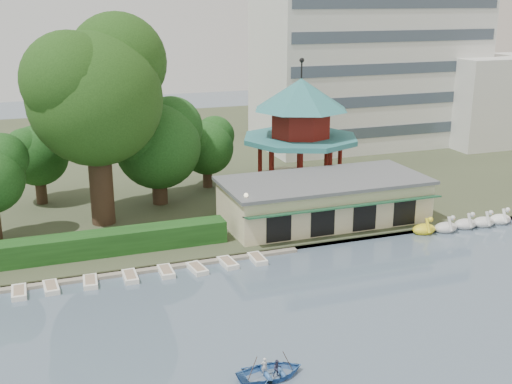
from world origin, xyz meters
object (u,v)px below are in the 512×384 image
dock (82,277)px  boathouse (324,199)px  big_tree (96,88)px  rowboat_with_passengers (271,368)px  pavilion (301,123)px

dock → boathouse: bearing=12.2°
boathouse → big_tree: big_tree is taller
dock → rowboat_with_passengers: 18.85m
boathouse → pavilion: pavilion is taller
rowboat_with_passengers → boathouse: bearing=57.9°
boathouse → pavilion: 11.43m
pavilion → boathouse: bearing=-101.3°
dock → pavilion: pavilion is taller
dock → boathouse: boathouse is taller
pavilion → rowboat_with_passengers: (-15.55, -31.64, -6.94)m
dock → big_tree: bearing=74.0°
big_tree → rowboat_with_passengers: 30.77m
big_tree → pavilion: bearing=10.4°
pavilion → rowboat_with_passengers: 35.93m
big_tree → rowboat_with_passengers: bearing=-79.2°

